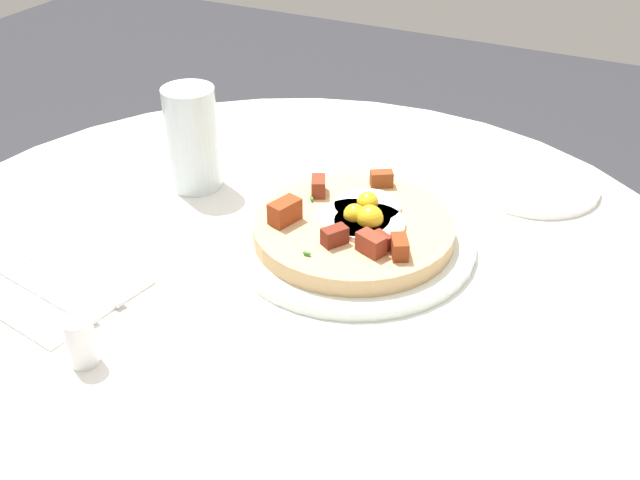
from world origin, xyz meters
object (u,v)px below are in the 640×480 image
Objects in this scene: dining_table at (289,372)px; fork at (39,290)px; breakfast_pizza at (354,227)px; pizza_plate at (353,241)px; salt_shaker at (81,342)px; bread_plate at (534,184)px; water_glass at (192,139)px; knife at (67,274)px.

dining_table is 0.32m from fork.
breakfast_pizza is 1.31× the size of fork.
salt_shaker reaches higher than pizza_plate.
dining_table is 5.74× the size of bread_plate.
water_glass reaches higher than dining_table.
bread_plate is 0.95× the size of fork.
breakfast_pizza is 1.31× the size of knife.
pizza_plate is at bearing 171.05° from water_glass.
dining_table is 0.33m from water_glass.
water_glass is (-0.01, -0.24, 0.06)m from knife.
breakfast_pizza reaches higher than pizza_plate.
pizza_plate is at bearing 51.83° from fork.
bread_plate reaches higher than fork.
salt_shaker is (0.15, 0.30, -0.00)m from breakfast_pizza.
salt_shaker is (-0.12, 0.06, 0.02)m from fork.
fork is (0.42, 0.48, 0.00)m from bread_plate.
bread_plate is 3.34× the size of salt_shaker.
fork reaches higher than dining_table.
breakfast_pizza is 0.26m from water_glass.
dining_table is at bearing 51.76° from breakfast_pizza.
pizza_plate reaches higher than fork.
knife is 0.25m from water_glass.
breakfast_pizza is 1.70× the size of water_glass.
fork is at bearing -90.00° from knife.
breakfast_pizza is 0.36m from fork.
knife is 0.15m from salt_shaker.
bread_plate is at bearing -123.68° from pizza_plate.
breakfast_pizza is (-0.05, -0.07, 0.19)m from dining_table.
breakfast_pizza is 1.38× the size of bread_plate.
water_glass reaches higher than knife.
breakfast_pizza is 0.33m from salt_shaker.
dining_table is 4.15× the size of breakfast_pizza.
dining_table is 0.19m from pizza_plate.
bread_plate is 0.95× the size of knife.
water_glass is (0.20, -0.11, 0.24)m from dining_table.
pizza_plate is at bearing 56.32° from bread_plate.
breakfast_pizza is at bearing 47.92° from knife.
pizza_plate is 2.07× the size of water_glass.
water_glass is 0.36m from salt_shaker.
dining_table is at bearing 48.82° from fork.
pizza_plate is 1.60× the size of knife.
salt_shaker is at bearing -18.09° from fork.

